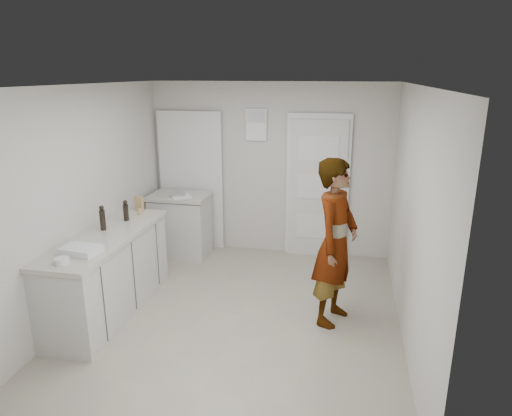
% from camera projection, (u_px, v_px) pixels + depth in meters
% --- Properties ---
extents(ground, '(4.00, 4.00, 0.00)m').
position_uv_depth(ground, '(239.00, 314.00, 5.14)').
color(ground, '#A09B86').
rests_on(ground, ground).
extents(room_shell, '(4.00, 4.00, 4.00)m').
position_uv_depth(room_shell, '(258.00, 185.00, 6.71)').
color(room_shell, '#B5B3AB').
rests_on(room_shell, ground).
extents(main_counter, '(0.64, 1.96, 0.93)m').
position_uv_depth(main_counter, '(109.00, 276.00, 5.10)').
color(main_counter, silver).
rests_on(main_counter, ground).
extents(side_counter, '(0.84, 0.61, 0.93)m').
position_uv_depth(side_counter, '(181.00, 227.00, 6.71)').
color(side_counter, silver).
rests_on(side_counter, ground).
extents(person, '(0.63, 0.76, 1.80)m').
position_uv_depth(person, '(336.00, 243.00, 4.79)').
color(person, silver).
rests_on(person, ground).
extents(cake_mix_box, '(0.12, 0.08, 0.19)m').
position_uv_depth(cake_mix_box, '(139.00, 204.00, 5.78)').
color(cake_mix_box, '#997A4C').
rests_on(cake_mix_box, main_counter).
extents(spice_jar, '(0.05, 0.05, 0.08)m').
position_uv_depth(spice_jar, '(140.00, 212.00, 5.64)').
color(spice_jar, tan).
rests_on(spice_jar, main_counter).
extents(oil_cruet_a, '(0.06, 0.06, 0.25)m').
position_uv_depth(oil_cruet_a, '(126.00, 211.00, 5.40)').
color(oil_cruet_a, black).
rests_on(oil_cruet_a, main_counter).
extents(oil_cruet_b, '(0.06, 0.06, 0.29)m').
position_uv_depth(oil_cruet_b, '(102.00, 218.00, 5.07)').
color(oil_cruet_b, black).
rests_on(oil_cruet_b, main_counter).
extents(baking_dish, '(0.39, 0.30, 0.06)m').
position_uv_depth(baking_dish, '(81.00, 250.00, 4.45)').
color(baking_dish, silver).
rests_on(baking_dish, main_counter).
extents(egg_bowl, '(0.14, 0.14, 0.05)m').
position_uv_depth(egg_bowl, '(62.00, 261.00, 4.20)').
color(egg_bowl, silver).
rests_on(egg_bowl, main_counter).
extents(papers, '(0.40, 0.42, 0.01)m').
position_uv_depth(papers, '(181.00, 195.00, 6.51)').
color(papers, white).
rests_on(papers, side_counter).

